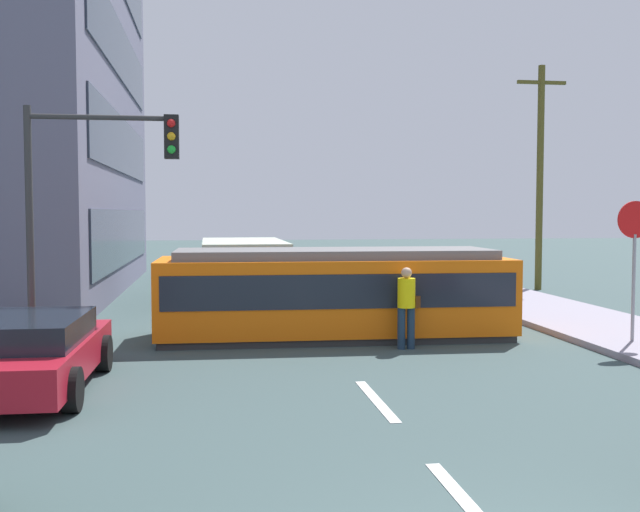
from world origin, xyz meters
The scene contains 12 objects.
ground_plane centered at (0.00, 10.00, 0.00)m, with size 120.00×120.00×0.00m, color #384B4C.
lane_stripe_1 centered at (0.00, 2.00, 0.01)m, with size 0.16×2.40×0.01m, color silver.
lane_stripe_2 centered at (0.00, 6.00, 0.01)m, with size 0.16×2.40×0.01m, color silver.
lane_stripe_3 centered at (0.00, 17.57, 0.01)m, with size 0.16×2.40×0.01m, color silver.
lane_stripe_4 centered at (0.00, 23.57, 0.01)m, with size 0.16×2.40×0.01m, color silver.
streetcar_tram centered at (0.30, 11.57, 1.02)m, with size 7.79×2.74×1.97m.
city_bus centered at (-1.43, 18.48, 1.09)m, with size 2.58×5.70×1.91m.
pedestrian_crossing centered at (1.53, 9.95, 0.94)m, with size 0.51×0.36×1.67m.
parked_sedan_mid centered at (-5.23, 7.30, 0.63)m, with size 2.13×4.49×1.19m.
stop_sign centered at (6.16, 9.40, 2.19)m, with size 0.76×0.07×2.88m.
traffic_light_mast centered at (-4.65, 10.06, 3.38)m, with size 2.87×0.33×4.79m.
utility_pole_mid centered at (9.25, 20.47, 4.18)m, with size 1.80×0.24×8.00m.
Camera 1 is at (-2.39, -4.51, 2.79)m, focal length 41.29 mm.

